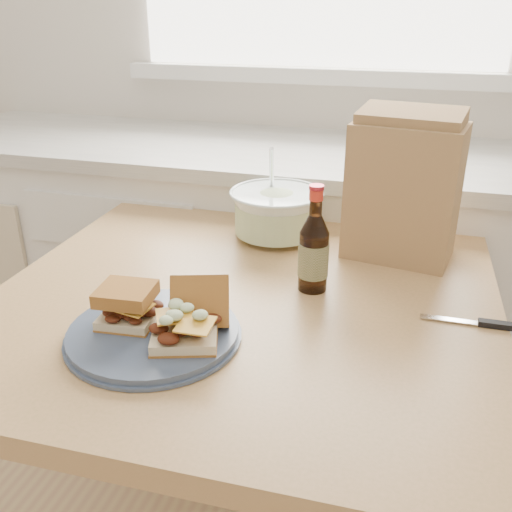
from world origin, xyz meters
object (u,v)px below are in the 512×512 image
(plate, at_px, (154,333))
(paper_bag, at_px, (403,192))
(coleslaw_bowl, at_px, (276,215))
(dining_table, at_px, (247,340))
(beer_bottle, at_px, (314,252))

(plate, bearing_deg, paper_bag, 51.24)
(coleslaw_bowl, relative_size, paper_bag, 0.75)
(coleslaw_bowl, bearing_deg, paper_bag, -5.32)
(plate, distance_m, paper_bag, 0.63)
(dining_table, distance_m, coleslaw_bowl, 0.34)
(dining_table, bearing_deg, paper_bag, 41.40)
(dining_table, bearing_deg, beer_bottle, 15.80)
(dining_table, xyz_separation_m, plate, (-0.10, -0.22, 0.13))
(dining_table, relative_size, beer_bottle, 4.62)
(dining_table, height_order, paper_bag, paper_bag)
(paper_bag, bearing_deg, coleslaw_bowl, -175.54)
(coleslaw_bowl, distance_m, paper_bag, 0.31)
(beer_bottle, xyz_separation_m, paper_bag, (0.15, 0.22, 0.07))
(beer_bottle, distance_m, paper_bag, 0.28)
(dining_table, relative_size, plate, 3.42)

